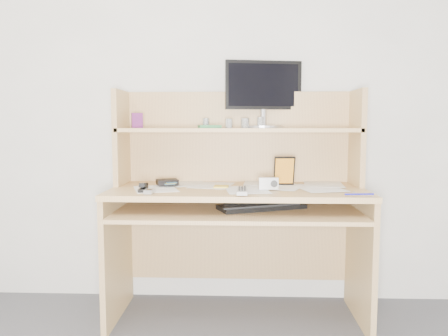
{
  "coord_description": "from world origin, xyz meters",
  "views": [
    {
      "loc": [
        0.02,
        -0.92,
        1.1
      ],
      "look_at": [
        -0.07,
        1.43,
        0.87
      ],
      "focal_mm": 35.0,
      "sensor_mm": 36.0,
      "label": 1
    }
  ],
  "objects_px": {
    "tv_remote": "(242,191)",
    "game_case": "(284,171)",
    "keyboard": "(262,206)",
    "desk": "(238,196)",
    "monitor": "(263,92)"
  },
  "relations": [
    {
      "from": "tv_remote",
      "to": "monitor",
      "type": "height_order",
      "value": "monitor"
    },
    {
      "from": "game_case",
      "to": "monitor",
      "type": "bearing_deg",
      "value": 117.03
    },
    {
      "from": "tv_remote",
      "to": "keyboard",
      "type": "bearing_deg",
      "value": 50.5
    },
    {
      "from": "desk",
      "to": "monitor",
      "type": "xyz_separation_m",
      "value": [
        0.15,
        0.18,
        0.6
      ]
    },
    {
      "from": "tv_remote",
      "to": "game_case",
      "type": "bearing_deg",
      "value": 50.74
    },
    {
      "from": "game_case",
      "to": "monitor",
      "type": "xyz_separation_m",
      "value": [
        -0.11,
        0.17,
        0.46
      ]
    },
    {
      "from": "desk",
      "to": "tv_remote",
      "type": "height_order",
      "value": "desk"
    },
    {
      "from": "game_case",
      "to": "keyboard",
      "type": "bearing_deg",
      "value": -135.26
    },
    {
      "from": "desk",
      "to": "monitor",
      "type": "relative_size",
      "value": 3.04
    },
    {
      "from": "keyboard",
      "to": "monitor",
      "type": "relative_size",
      "value": 1.07
    },
    {
      "from": "tv_remote",
      "to": "monitor",
      "type": "distance_m",
      "value": 0.72
    },
    {
      "from": "desk",
      "to": "keyboard",
      "type": "bearing_deg",
      "value": -51.18
    },
    {
      "from": "desk",
      "to": "game_case",
      "type": "distance_m",
      "value": 0.3
    },
    {
      "from": "desk",
      "to": "monitor",
      "type": "bearing_deg",
      "value": 49.23
    },
    {
      "from": "desk",
      "to": "game_case",
      "type": "height_order",
      "value": "desk"
    }
  ]
}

